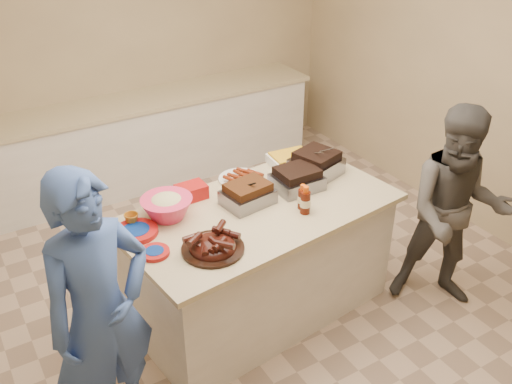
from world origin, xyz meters
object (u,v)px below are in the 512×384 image
island (259,308)px  roasting_pan (316,174)px  bbq_bottle_b (302,208)px  rib_platter (213,250)px  coleslaw_bowl (168,217)px  guest_gray (438,297)px  plastic_cup (132,225)px  mustard_bottle (233,198)px  bbq_bottle_a (305,213)px

island → roasting_pan: size_ratio=5.96×
roasting_pan → bbq_bottle_b: bbq_bottle_b is taller
rib_platter → coleslaw_bowl: bearing=99.7°
roasting_pan → guest_gray: size_ratio=0.20×
plastic_cup → roasting_pan: bearing=-1.8°
rib_platter → roasting_pan: rib_platter is taller
island → rib_platter: size_ratio=4.90×
coleslaw_bowl → guest_gray: (1.84, -0.82, -0.89)m
coleslaw_bowl → guest_gray: size_ratio=0.22×
island → mustard_bottle: size_ratio=17.39×
coleslaw_bowl → bbq_bottle_a: bearing=-28.0°
roasting_pan → guest_gray: 1.36m
coleslaw_bowl → bbq_bottle_a: size_ratio=1.71×
rib_platter → coleslaw_bowl: size_ratio=1.12×
island → bbq_bottle_a: (0.23, -0.21, 0.89)m
roasting_pan → bbq_bottle_a: bearing=-150.2°
coleslaw_bowl → mustard_bottle: 0.49m
island → roasting_pan: (0.61, 0.20, 0.89)m
island → plastic_cup: size_ratio=20.38×
mustard_bottle → guest_gray: 1.81m
bbq_bottle_b → mustard_bottle: size_ratio=1.66×
island → rib_platter: bearing=-158.3°
rib_platter → mustard_bottle: bearing=49.9°
roasting_pan → plastic_cup: size_ratio=3.42×
island → rib_platter: (-0.49, -0.27, 0.89)m
bbq_bottle_b → roasting_pan: bearing=43.2°
mustard_bottle → bbq_bottle_a: bearing=-53.2°
rib_platter → bbq_bottle_a: 0.72m
bbq_bottle_b → plastic_cup: size_ratio=1.95×
mustard_bottle → guest_gray: (1.35, -0.82, -0.89)m
rib_platter → roasting_pan: (1.11, 0.46, 0.00)m
roasting_pan → guest_gray: (0.65, -0.80, -0.89)m
mustard_bottle → bbq_bottle_b: bearing=-47.5°
mustard_bottle → plastic_cup: bearing=177.9°
bbq_bottle_a → bbq_bottle_b: bearing=73.2°
mustard_bottle → plastic_cup: 0.73m
bbq_bottle_a → mustard_bottle: (-0.31, 0.42, 0.00)m
rib_platter → guest_gray: rib_platter is taller
bbq_bottle_a → plastic_cup: bearing=156.7°
island → rib_platter: 1.06m
island → bbq_bottle_a: 0.94m
bbq_bottle_a → mustard_bottle: size_ratio=1.84×
coleslaw_bowl → bbq_bottle_a: coleslaw_bowl is taller
bbq_bottle_a → mustard_bottle: 0.53m
plastic_cup → mustard_bottle: bearing=-2.1°
bbq_bottle_a → bbq_bottle_b: (0.02, 0.06, 0.00)m
island → bbq_bottle_b: size_ratio=10.45×
roasting_pan → rib_platter: bearing=-173.7°
rib_platter → guest_gray: bearing=-10.8°
rib_platter → mustard_bottle: (0.41, 0.48, 0.00)m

